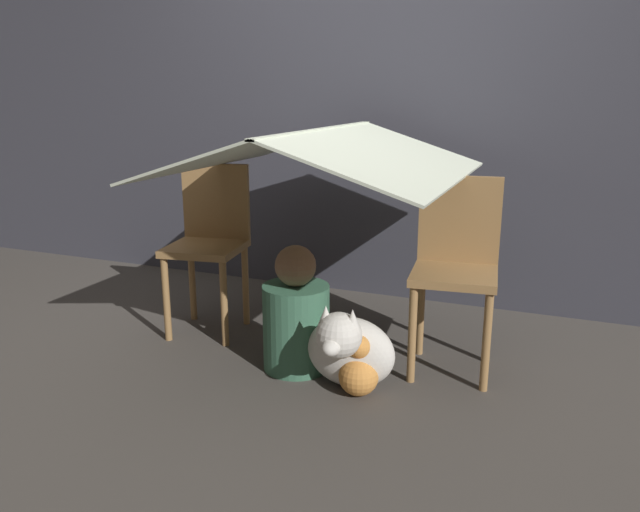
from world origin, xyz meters
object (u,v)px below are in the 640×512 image
at_px(chair_right, 456,263).
at_px(dog, 348,348).
at_px(chair_left, 210,239).
at_px(person_front, 296,318).

bearing_deg(chair_right, dog, -137.98).
xyz_separation_m(chair_left, dog, (0.92, -0.41, -0.30)).
bearing_deg(person_front, dog, -22.11).
xyz_separation_m(chair_left, chair_right, (1.29, 0.00, 0.00)).
distance_m(chair_left, person_front, 0.74).
relative_size(chair_left, chair_right, 1.00).
bearing_deg(chair_right, chair_left, 173.55).
distance_m(chair_right, dog, 0.63).
xyz_separation_m(chair_right, person_front, (-0.66, -0.29, -0.25)).
distance_m(person_front, dog, 0.32).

